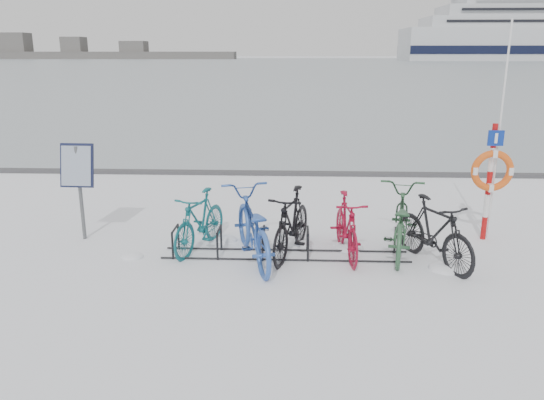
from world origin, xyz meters
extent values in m
plane|color=white|center=(0.00, 0.00, 0.00)|extent=(900.00, 900.00, 0.00)
cube|color=#9AA5AE|center=(0.00, 155.00, 0.01)|extent=(400.00, 298.00, 0.02)
cube|color=#3F3F42|center=(0.00, 5.90, 0.05)|extent=(400.00, 0.25, 0.10)
cylinder|color=black|center=(-1.80, -0.22, 0.22)|extent=(0.04, 0.04, 0.44)
cylinder|color=black|center=(-1.80, 0.22, 0.22)|extent=(0.04, 0.04, 0.44)
cylinder|color=black|center=(-1.80, 0.00, 0.44)|extent=(0.04, 0.44, 0.04)
cylinder|color=black|center=(-1.08, -0.22, 0.22)|extent=(0.04, 0.04, 0.44)
cylinder|color=black|center=(-1.08, 0.22, 0.22)|extent=(0.04, 0.04, 0.44)
cylinder|color=black|center=(-1.08, 0.00, 0.44)|extent=(0.04, 0.44, 0.04)
cylinder|color=black|center=(-0.36, -0.22, 0.22)|extent=(0.04, 0.04, 0.44)
cylinder|color=black|center=(-0.36, 0.22, 0.22)|extent=(0.04, 0.04, 0.44)
cylinder|color=black|center=(-0.36, 0.00, 0.44)|extent=(0.04, 0.44, 0.04)
cylinder|color=black|center=(0.36, -0.22, 0.22)|extent=(0.04, 0.04, 0.44)
cylinder|color=black|center=(0.36, 0.22, 0.22)|extent=(0.04, 0.04, 0.44)
cylinder|color=black|center=(0.36, 0.00, 0.44)|extent=(0.04, 0.44, 0.04)
cylinder|color=black|center=(1.08, -0.22, 0.22)|extent=(0.04, 0.04, 0.44)
cylinder|color=black|center=(1.08, 0.22, 0.22)|extent=(0.04, 0.04, 0.44)
cylinder|color=black|center=(1.08, 0.00, 0.44)|extent=(0.04, 0.44, 0.04)
cylinder|color=black|center=(1.80, -0.22, 0.22)|extent=(0.04, 0.04, 0.44)
cylinder|color=black|center=(1.80, 0.22, 0.22)|extent=(0.04, 0.04, 0.44)
cylinder|color=black|center=(1.80, 0.00, 0.44)|extent=(0.04, 0.44, 0.04)
cylinder|color=black|center=(0.00, -0.22, 0.02)|extent=(4.00, 0.03, 0.03)
cylinder|color=black|center=(0.00, 0.22, 0.02)|extent=(4.00, 0.03, 0.03)
cylinder|color=#595B5E|center=(-3.59, 0.68, 0.83)|extent=(0.06, 0.06, 1.66)
cube|color=black|center=(-3.59, 0.65, 1.34)|extent=(0.58, 0.23, 0.75)
cube|color=#8C99AD|center=(-3.59, 0.61, 1.34)|extent=(0.52, 0.17, 0.67)
cylinder|color=#A80D0E|center=(3.50, 0.98, 0.21)|extent=(0.09, 0.09, 0.41)
cylinder|color=silver|center=(3.50, 0.98, 0.62)|extent=(0.09, 0.09, 0.41)
cylinder|color=#A80D0E|center=(3.50, 0.98, 1.03)|extent=(0.09, 0.09, 0.41)
cylinder|color=silver|center=(3.50, 0.98, 1.44)|extent=(0.09, 0.09, 0.41)
cylinder|color=#A80D0E|center=(3.50, 0.98, 1.85)|extent=(0.09, 0.09, 0.41)
torus|color=#E35515|center=(3.50, 0.89, 1.26)|extent=(0.72, 0.12, 0.72)
cube|color=navy|center=(3.50, 0.90, 1.82)|extent=(0.26, 0.03, 0.26)
cylinder|color=silver|center=(3.59, 1.03, 1.86)|extent=(0.03, 0.03, 3.73)
cube|color=#4B4B4B|center=(-120.00, 260.00, 1.75)|extent=(180.00, 12.00, 3.50)
cube|color=#4B4B4B|center=(-90.00, 260.00, 5.00)|extent=(20.00, 10.00, 6.00)
imported|color=#115A62|center=(-1.44, 0.30, 0.51)|extent=(1.00, 1.77, 1.02)
imported|color=#3058AD|center=(-0.53, -0.15, 0.58)|extent=(1.37, 2.34, 1.16)
imported|color=black|center=(0.09, 0.11, 0.56)|extent=(1.03, 1.93, 1.11)
imported|color=maroon|center=(0.99, 0.11, 0.52)|extent=(0.66, 1.77, 1.04)
imported|color=#2B5435|center=(1.88, 0.32, 0.56)|extent=(1.16, 2.23, 1.11)
imported|color=black|center=(2.31, -0.19, 0.54)|extent=(1.25, 1.84, 1.08)
ellipsoid|color=white|center=(2.47, -0.42, 0.00)|extent=(0.52, 0.52, 0.18)
ellipsoid|color=white|center=(-2.47, -0.17, 0.00)|extent=(0.35, 0.35, 0.12)
ellipsoid|color=white|center=(-1.05, 0.69, 0.00)|extent=(0.38, 0.38, 0.13)
ellipsoid|color=white|center=(1.07, 0.41, 0.00)|extent=(0.50, 0.50, 0.18)
ellipsoid|color=white|center=(0.32, 0.54, 0.00)|extent=(0.32, 0.32, 0.11)
camera|label=1|loc=(0.14, -8.08, 3.20)|focal=35.00mm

